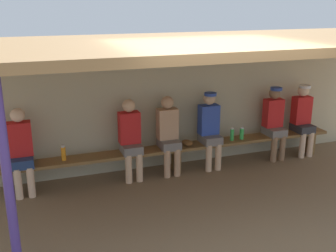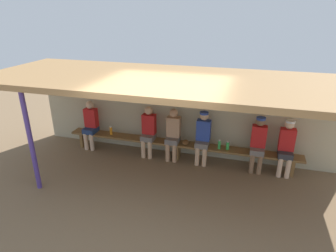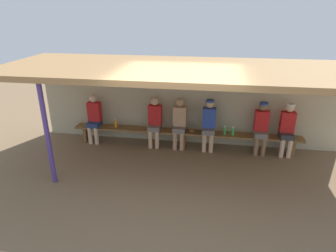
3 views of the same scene
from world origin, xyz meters
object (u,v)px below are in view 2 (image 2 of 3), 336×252
object	(u,v)px
bench	(178,145)
player_leftmost	(258,142)
water_bottle_clear	(111,131)
player_in_blue	(148,130)
player_shirtless_tan	(91,123)
water_bottle_blue	(219,145)
support_post	(31,142)
player_with_sunglasses	(203,135)
player_in_white	(173,132)
player_near_post	(286,145)
baseball_glove_tan	(186,142)
water_bottle_green	(228,146)

from	to	relation	value
bench	player_leftmost	world-z (taller)	player_leftmost
water_bottle_clear	player_in_blue	bearing A→B (deg)	0.20
player_shirtless_tan	water_bottle_blue	bearing A→B (deg)	-0.72
support_post	water_bottle_blue	world-z (taller)	support_post
support_post	player_with_sunglasses	distance (m)	3.85
player_in_white	player_near_post	bearing A→B (deg)	0.01
support_post	player_shirtless_tan	distance (m)	2.14
support_post	player_shirtless_tan	world-z (taller)	support_post
player_in_white	baseball_glove_tan	bearing A→B (deg)	-2.27
player_with_sunglasses	water_bottle_blue	xyz separation A→B (m)	(0.42, -0.04, -0.18)
water_bottle_clear	baseball_glove_tan	xyz separation A→B (m)	(2.07, -0.01, -0.07)
water_bottle_green	baseball_glove_tan	bearing A→B (deg)	178.92
support_post	player_near_post	xyz separation A→B (m)	(5.14, 2.10, -0.35)
support_post	bench	size ratio (longest dim) A/B	0.37
player_with_sunglasses	player_shirtless_tan	size ratio (longest dim) A/B	1.01
bench	player_in_white	xyz separation A→B (m)	(-0.14, 0.00, 0.34)
player_in_blue	player_leftmost	world-z (taller)	player_leftmost
baseball_glove_tan	player_shirtless_tan	bearing A→B (deg)	-97.66
water_bottle_clear	player_in_white	bearing A→B (deg)	0.12
support_post	baseball_glove_tan	bearing A→B (deg)	36.91
player_with_sunglasses	player_in_white	bearing A→B (deg)	-179.96
player_in_white	player_with_sunglasses	world-z (taller)	player_with_sunglasses
bench	player_leftmost	xyz separation A→B (m)	(1.93, 0.00, 0.36)
support_post	player_near_post	size ratio (longest dim) A/B	1.64
player_leftmost	baseball_glove_tan	size ratio (longest dim) A/B	5.60
player_in_white	support_post	bearing A→B (deg)	-139.34
player_leftmost	player_near_post	bearing A→B (deg)	0.00
player_leftmost	water_bottle_clear	distance (m)	3.81
support_post	player_in_blue	world-z (taller)	support_post
water_bottle_clear	player_with_sunglasses	bearing A→B (deg)	0.10
bench	baseball_glove_tan	xyz separation A→B (m)	(0.20, -0.01, 0.12)
player_with_sunglasses	player_shirtless_tan	xyz separation A→B (m)	(-3.10, -0.00, -0.02)
player_near_post	water_bottle_blue	world-z (taller)	player_near_post
player_in_blue	player_shirtless_tan	bearing A→B (deg)	180.00
player_with_sunglasses	player_near_post	world-z (taller)	same
player_near_post	player_shirtless_tan	bearing A→B (deg)	-179.99
player_in_white	player_in_blue	size ratio (longest dim) A/B	1.00
player_shirtless_tan	water_bottle_clear	world-z (taller)	player_shirtless_tan
player_near_post	baseball_glove_tan	bearing A→B (deg)	-179.67
player_in_blue	player_in_white	bearing A→B (deg)	0.00
player_in_white	water_bottle_green	distance (m)	1.39
player_in_white	bench	bearing A→B (deg)	-1.27
water_bottle_green	player_with_sunglasses	bearing A→B (deg)	176.90
bench	player_in_white	size ratio (longest dim) A/B	4.49
player_near_post	water_bottle_blue	distance (m)	1.52
baseball_glove_tan	player_with_sunglasses	bearing A→B (deg)	84.46
player_in_blue	player_leftmost	xyz separation A→B (m)	(2.73, 0.00, 0.02)
player_shirtless_tan	baseball_glove_tan	bearing A→B (deg)	-0.28
bench	player_shirtless_tan	bearing A→B (deg)	179.93
player_in_blue	player_with_sunglasses	size ratio (longest dim) A/B	0.99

